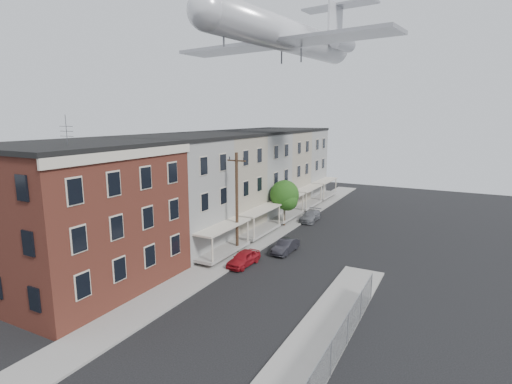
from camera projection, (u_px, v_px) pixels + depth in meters
sidewalk_left at (268, 235)px, 40.93m from camera, size 3.00×62.00×0.12m
sidewalk_right at (307, 356)px, 20.25m from camera, size 3.00×26.00×0.12m
curb_left at (280, 237)px, 40.27m from camera, size 0.15×62.00×0.14m
curb_right at (281, 348)px, 20.91m from camera, size 0.15×26.00×0.14m
corner_building at (80, 216)px, 28.12m from camera, size 10.31×12.30×12.15m
row_house_a at (168, 193)px, 36.39m from camera, size 11.98×7.00×10.30m
row_house_b at (211, 182)px, 42.48m from camera, size 11.98×7.00×10.30m
row_house_c at (243, 174)px, 48.58m from camera, size 11.98×7.00×10.30m
row_house_d at (268, 168)px, 54.67m from camera, size 11.98×7.00×10.30m
row_house_e at (288, 162)px, 60.77m from camera, size 11.98×7.00×10.30m
chainlink_fence at (331, 358)px, 18.53m from camera, size 0.06×18.06×1.90m
utility_pole at (237, 202)px, 34.89m from camera, size 1.80×0.26×9.00m
street_tree at (285, 196)px, 43.61m from camera, size 3.22×3.20×5.20m
car_near at (244, 258)px, 32.64m from camera, size 1.65×3.69×1.23m
car_mid at (286, 246)px, 35.74m from camera, size 1.34×3.66×1.20m
car_far at (310, 216)px, 46.51m from camera, size 1.94×4.30×1.22m
airplane at (290, 36)px, 41.65m from camera, size 24.50×27.98×8.05m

